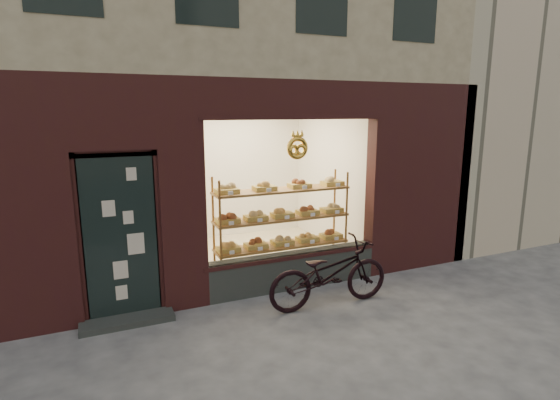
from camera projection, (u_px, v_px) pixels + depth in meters
name	position (u px, v px, depth m)	size (l,w,h in m)	color
ground	(340.00, 366.00, 4.66)	(90.00, 90.00, 0.00)	#454548
neighbor_right	(533.00, 45.00, 12.46)	(12.00, 7.00, 9.00)	#B0AC92
display_shelf	(282.00, 227.00, 6.96)	(2.20, 0.45, 1.70)	olive
bicycle	(329.00, 273.00, 6.02)	(0.62, 1.79, 0.94)	black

